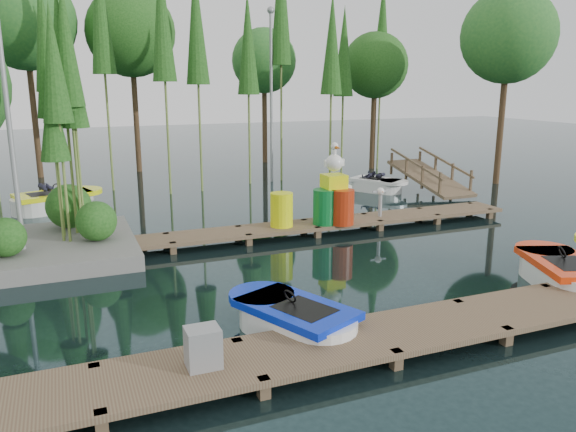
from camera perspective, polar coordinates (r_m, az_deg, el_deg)
name	(u,v)px	position (r m, az deg, el deg)	size (l,w,h in m)	color
ground_plane	(276,268)	(13.27, -1.19, -5.28)	(90.00, 90.00, 0.00)	#1A2F31
near_dock	(375,337)	(9.42, 8.86, -12.08)	(18.00, 1.50, 0.50)	brown
far_dock	(278,229)	(15.78, -1.05, -1.33)	(15.00, 1.20, 0.50)	brown
tree_screen	(121,30)	(22.54, -16.64, 17.69)	(34.42, 18.53, 10.31)	#47311E
lamp_island	(4,82)	(14.27, -26.88, 12.04)	(0.30, 0.30, 7.25)	gray
lamp_rear	(271,81)	(24.26, -1.72, 13.50)	(0.30, 0.30, 7.25)	gray
ramp	(430,177)	(22.98, 14.18, 3.89)	(1.50, 3.94, 1.49)	brown
boat_blue	(294,321)	(9.85, 0.58, -10.59)	(2.14, 2.89, 0.89)	white
boat_red	(562,273)	(13.45, 26.04, -5.25)	(2.13, 3.03, 0.93)	white
boat_yellow_far	(55,202)	(20.52, -22.60, 1.36)	(3.27, 2.18, 1.50)	white
boat_white_far	(377,185)	(22.63, 9.00, 3.14)	(2.21, 2.62, 1.14)	white
utility_cabinet	(203,347)	(8.29, -8.63, -13.06)	(0.48, 0.41, 0.59)	gray
yellow_barrel	(282,210)	(15.69, -0.66, 0.64)	(0.64, 0.64, 0.96)	#E8F30C
drum_cluster	(336,199)	(16.15, 4.85, 1.69)	(1.34, 1.23, 2.31)	#0B6527
seagull_post	(380,197)	(17.07, 9.38, 1.92)	(0.55, 0.30, 0.88)	gray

